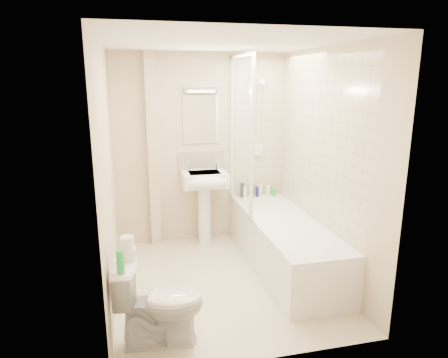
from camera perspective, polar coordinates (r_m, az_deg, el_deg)
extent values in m
plane|color=beige|center=(4.35, -0.08, -14.39)|extent=(2.50, 2.50, 0.00)
cube|color=beige|center=(5.13, -3.26, 4.23)|extent=(2.20, 0.02, 2.40)
cube|color=beige|center=(3.83, -16.31, 0.33)|extent=(0.02, 2.50, 2.40)
cube|color=beige|center=(4.30, 14.34, 1.91)|extent=(0.02, 2.50, 2.40)
cube|color=white|center=(3.84, -0.09, 18.95)|extent=(2.20, 2.50, 0.02)
cube|color=beige|center=(5.26, 4.86, 6.94)|extent=(0.70, 0.01, 1.75)
cube|color=beige|center=(4.43, 13.20, 5.29)|extent=(0.01, 2.10, 1.75)
cube|color=beige|center=(5.00, -10.17, 3.78)|extent=(0.12, 0.12, 2.40)
cube|color=beige|center=(5.15, -3.22, 2.35)|extent=(0.60, 0.02, 0.30)
cube|color=white|center=(5.06, -3.31, 8.45)|extent=(0.46, 0.01, 0.60)
cube|color=silver|center=(5.02, -3.32, 12.63)|extent=(0.42, 0.07, 0.07)
cube|color=white|center=(4.61, 8.57, -9.06)|extent=(0.70, 2.10, 0.55)
cube|color=white|center=(4.53, 8.68, -6.50)|extent=(0.56, 1.96, 0.05)
cube|color=white|center=(4.74, 2.45, 6.50)|extent=(0.01, 0.90, 1.80)
cube|color=white|center=(5.15, 1.16, 7.11)|extent=(0.04, 0.04, 1.80)
cube|color=white|center=(4.31, 4.06, 5.72)|extent=(0.04, 0.04, 1.80)
cube|color=white|center=(4.71, 2.56, 17.18)|extent=(0.04, 0.90, 0.04)
cube|color=white|center=(4.93, 2.34, -3.69)|extent=(0.04, 0.90, 0.03)
cylinder|color=white|center=(5.22, 4.96, 8.26)|extent=(0.02, 0.02, 0.90)
cylinder|color=white|center=(5.29, 4.86, 3.41)|extent=(0.05, 0.05, 0.02)
cylinder|color=white|center=(5.20, 5.07, 13.20)|extent=(0.05, 0.05, 0.02)
cylinder|color=white|center=(5.14, 5.31, 13.52)|extent=(0.08, 0.11, 0.11)
cube|color=white|center=(5.27, 4.89, 4.15)|extent=(0.10, 0.05, 0.14)
cylinder|color=white|center=(5.19, 4.85, 8.78)|extent=(0.01, 0.13, 0.84)
cylinder|color=white|center=(5.17, -2.81, -5.12)|extent=(0.16, 0.16, 0.75)
cube|color=white|center=(5.00, -2.82, 0.01)|extent=(0.56, 0.43, 0.17)
ellipsoid|color=white|center=(4.84, -2.45, -0.47)|extent=(0.56, 0.24, 0.17)
cube|color=silver|center=(4.99, -2.83, 0.73)|extent=(0.39, 0.28, 0.04)
cylinder|color=white|center=(5.05, -5.10, 1.73)|extent=(0.03, 0.03, 0.10)
cylinder|color=white|center=(5.11, -1.04, 1.93)|extent=(0.03, 0.03, 0.10)
sphere|color=white|center=(5.04, -5.12, 2.39)|extent=(0.04, 0.04, 0.04)
sphere|color=white|center=(5.10, -1.05, 2.58)|extent=(0.04, 0.04, 0.04)
cylinder|color=black|center=(5.28, 2.63, -1.63)|extent=(0.05, 0.05, 0.19)
cylinder|color=white|center=(5.29, 2.96, -1.88)|extent=(0.06, 0.06, 0.14)
cylinder|color=black|center=(5.31, 4.00, -1.61)|extent=(0.06, 0.06, 0.18)
cylinder|color=navy|center=(5.34, 4.77, -1.82)|extent=(0.05, 0.05, 0.13)
cylinder|color=beige|center=(5.35, 5.19, -1.65)|extent=(0.05, 0.05, 0.16)
cylinder|color=silver|center=(5.39, 6.31, -1.67)|extent=(0.05, 0.05, 0.14)
cylinder|color=green|center=(5.42, 7.14, -1.85)|extent=(0.07, 0.07, 0.09)
imported|color=white|center=(3.36, -9.20, -17.03)|extent=(0.54, 0.77, 0.70)
cylinder|color=white|center=(3.26, -13.47, -10.37)|extent=(0.12, 0.12, 0.10)
cylinder|color=white|center=(3.22, -13.70, -8.80)|extent=(0.11, 0.11, 0.09)
cylinder|color=green|center=(3.05, -14.60, -11.37)|extent=(0.06, 0.06, 0.17)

